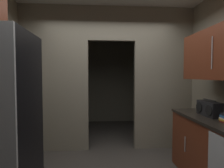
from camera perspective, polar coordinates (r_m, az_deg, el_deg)
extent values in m
cube|color=gray|center=(3.77, -16.99, 1.51)|extent=(1.28, 0.12, 2.79)
cube|color=gray|center=(3.90, 15.22, 1.57)|extent=(1.16, 0.12, 2.79)
cube|color=gray|center=(3.82, -0.14, 17.81)|extent=(0.91, 0.12, 0.66)
cube|color=gray|center=(5.95, -2.29, 1.99)|extent=(3.35, 0.10, 2.79)
cube|color=gray|center=(5.02, -20.70, 1.71)|extent=(0.10, 2.27, 2.79)
cube|color=gray|center=(5.15, 16.56, 1.79)|extent=(0.10, 2.27, 2.79)
cube|color=maroon|center=(2.87, 30.78, -18.78)|extent=(0.61, 1.72, 0.86)
cube|color=black|center=(2.74, 31.01, -9.94)|extent=(0.65, 1.72, 0.04)
cylinder|color=#B7BABC|center=(3.01, 21.32, -16.69)|extent=(0.01, 0.01, 0.22)
cylinder|color=#B7BABC|center=(2.59, 28.13, 8.39)|extent=(0.01, 0.01, 0.40)
cube|color=black|center=(2.92, 27.46, -6.67)|extent=(0.15, 0.40, 0.20)
cylinder|color=#262626|center=(2.91, 27.51, -4.32)|extent=(0.02, 0.28, 0.02)
cylinder|color=black|center=(2.78, 27.36, -7.13)|extent=(0.01, 0.14, 0.14)
cylinder|color=black|center=(2.99, 24.95, -6.43)|extent=(0.01, 0.14, 0.14)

